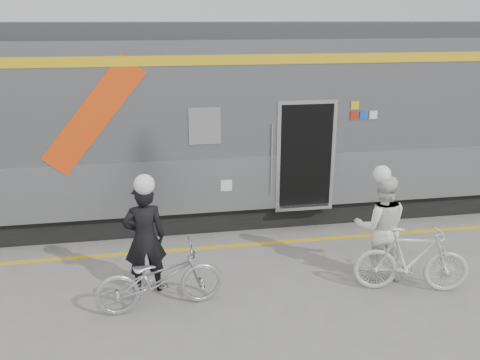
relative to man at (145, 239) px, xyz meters
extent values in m
plane|color=slate|center=(1.20, -0.75, -0.90)|extent=(90.00, 90.00, 0.00)
cube|color=black|center=(0.99, 3.45, -0.65)|extent=(24.00, 2.70, 0.50)
cube|color=#9EA0A5|center=(0.99, 3.45, 0.15)|extent=(24.00, 3.00, 1.10)
cube|color=slate|center=(0.99, 3.45, 1.80)|extent=(24.00, 3.00, 2.20)
cube|color=#38383A|center=(0.99, 3.45, 3.05)|extent=(24.00, 2.64, 0.30)
cube|color=gold|center=(0.99, 1.94, 2.55)|extent=(24.00, 0.02, 0.18)
cube|color=#E8420D|center=(-0.81, 1.93, 1.60)|extent=(1.96, 0.01, 2.19)
cube|color=black|center=(1.19, 1.94, 1.35)|extent=(0.55, 0.02, 0.65)
cube|color=black|center=(3.19, 2.15, 0.65)|extent=(1.05, 0.45, 2.10)
cube|color=silver|center=(3.19, 1.93, 0.65)|extent=(1.20, 0.02, 2.25)
cylinder|color=silver|center=(2.49, 1.92, 0.65)|extent=(0.04, 0.04, 1.40)
cube|color=silver|center=(3.19, 1.90, -0.38)|extent=(1.05, 0.25, 0.06)
cube|color=gold|center=(4.14, 1.93, 1.65)|extent=(0.16, 0.01, 0.16)
cube|color=#A82113|center=(4.14, 1.93, 1.45)|extent=(0.16, 0.01, 0.16)
cube|color=#1A4DAF|center=(4.34, 1.93, 1.45)|extent=(0.16, 0.01, 0.16)
cube|color=silver|center=(4.54, 1.93, 1.45)|extent=(0.16, 0.01, 0.16)
cube|color=silver|center=(1.59, 1.93, 0.15)|extent=(0.22, 0.01, 0.22)
cube|color=gold|center=(1.20, 1.40, -0.90)|extent=(24.00, 0.12, 0.01)
imported|color=black|center=(0.00, 0.00, 0.00)|extent=(0.71, 0.51, 1.80)
imported|color=#AEB0B6|center=(0.20, -0.55, -0.41)|extent=(1.96, 0.89, 0.99)
imported|color=white|center=(3.83, -0.19, -0.01)|extent=(1.01, 0.87, 1.78)
imported|color=#B9B9B5|center=(4.13, -0.74, -0.36)|extent=(1.87, 0.94, 1.08)
sphere|color=white|center=(0.00, 0.00, 1.06)|extent=(0.31, 0.31, 0.31)
sphere|color=white|center=(3.83, -0.19, 1.02)|extent=(0.29, 0.29, 0.29)
camera|label=1|loc=(0.18, -7.38, 3.27)|focal=38.00mm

